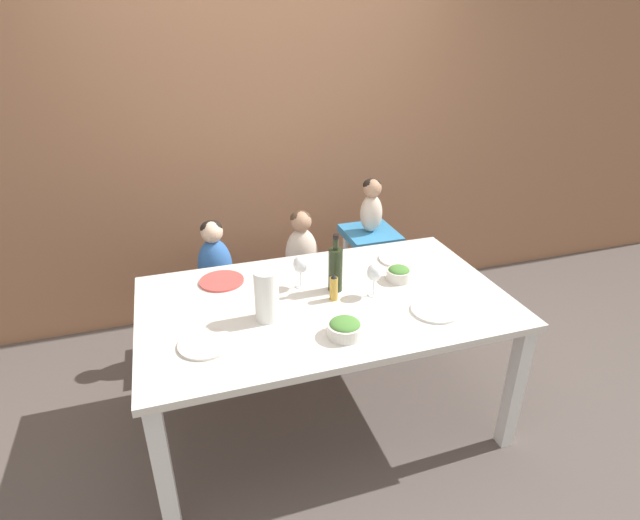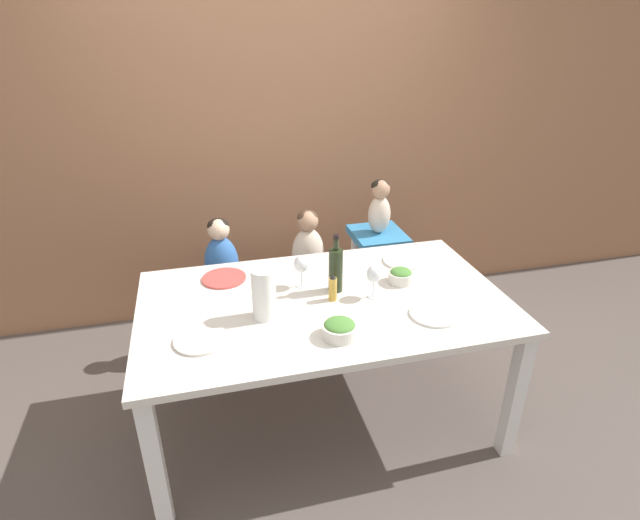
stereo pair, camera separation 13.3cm
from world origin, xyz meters
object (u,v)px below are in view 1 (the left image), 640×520
chair_far_center (302,288)px  paper_towel_roll (267,296)px  wine_glass_near (374,273)px  wine_glass_far (301,265)px  chair_right_highchair (369,253)px  salad_bowl_large (345,328)px  dinner_plate_front_left (205,344)px  person_baby_right (371,204)px  person_child_left (214,259)px  wine_bottle (335,268)px  dinner_plate_back_right (399,259)px  dinner_plate_front_right (435,310)px  person_child_center (301,247)px  chair_far_left (219,301)px  salad_bowl_small (399,273)px  dinner_plate_back_left (222,281)px

chair_far_center → paper_towel_roll: bearing=-115.2°
paper_towel_roll → wine_glass_near: bearing=5.2°
wine_glass_near → wine_glass_far: 0.38m
chair_right_highchair → salad_bowl_large: 1.26m
paper_towel_roll → dinner_plate_front_left: 0.34m
chair_far_center → person_baby_right: person_baby_right is taller
person_child_left → wine_bottle: bearing=-52.9°
chair_right_highchair → dinner_plate_front_left: (-1.18, -0.98, 0.19)m
wine_bottle → dinner_plate_back_right: bearing=25.0°
salad_bowl_large → dinner_plate_front_left: (-0.59, 0.11, -0.03)m
chair_right_highchair → wine_glass_near: size_ratio=4.29×
dinner_plate_front_left → dinner_plate_front_right: 1.07m
wine_glass_near → chair_far_center: bearing=100.2°
wine_glass_far → person_baby_right: bearing=43.5°
person_child_left → person_child_center: (0.55, 0.00, 0.00)m
chair_far_left → chair_far_center: 0.55m
person_child_center → chair_far_center: bearing=-90.0°
paper_towel_roll → salad_bowl_small: 0.76m
salad_bowl_large → salad_bowl_small: same height
chair_far_left → wine_glass_near: (0.70, -0.81, 0.50)m
chair_far_left → person_baby_right: person_baby_right is taller
person_child_center → dinner_plate_front_right: (0.37, -1.04, 0.08)m
wine_bottle → dinner_plate_back_right: 0.53m
chair_right_highchair → dinner_plate_back_right: 0.52m
wine_glass_near → salad_bowl_small: 0.23m
paper_towel_roll → salad_bowl_large: 0.38m
salad_bowl_large → salad_bowl_small: bearing=41.2°
chair_far_left → wine_glass_far: 0.88m
person_child_center → dinner_plate_front_left: 1.21m
person_baby_right → wine_glass_far: 0.90m
chair_far_left → person_child_left: bearing=90.0°
person_child_left → salad_bowl_small: person_child_left is taller
chair_far_left → dinner_plate_front_left: 1.06m
salad_bowl_small → dinner_plate_back_left: 0.93m
paper_towel_roll → dinner_plate_back_left: bearing=110.4°
dinner_plate_back_right → salad_bowl_small: bearing=-116.8°
dinner_plate_front_left → dinner_plate_back_right: same height
salad_bowl_large → dinner_plate_back_left: 0.79m
dinner_plate_front_right → dinner_plate_back_left: bearing=147.0°
wine_glass_near → person_child_center: bearing=100.1°
wine_glass_near → dinner_plate_front_right: wine_glass_near is taller
chair_far_left → person_child_left: 0.30m
wine_bottle → salad_bowl_small: size_ratio=2.36×
chair_far_center → salad_bowl_small: 0.88m
salad_bowl_large → chair_right_highchair: bearing=61.9°
chair_far_left → chair_right_highchair: bearing=-0.0°
wine_glass_far → chair_right_highchair: bearing=43.5°
person_baby_right → dinner_plate_front_right: 1.06m
wine_bottle → dinner_plate_back_right: wine_bottle is taller
salad_bowl_small → dinner_plate_front_right: 0.34m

